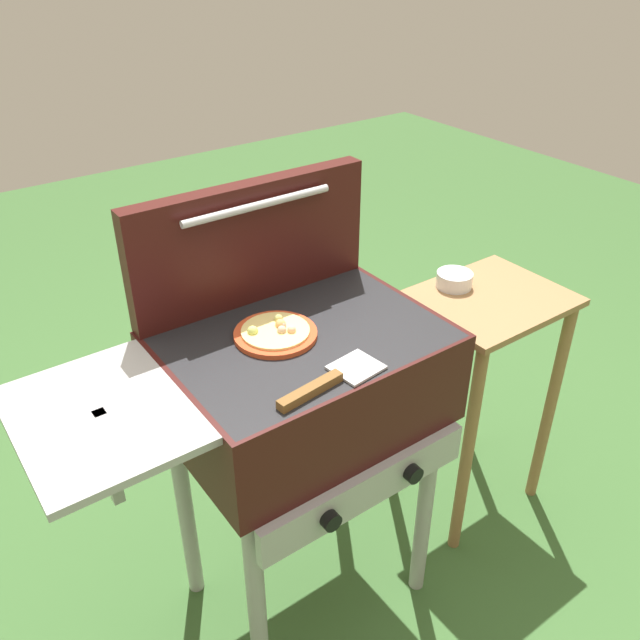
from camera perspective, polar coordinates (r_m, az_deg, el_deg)
ground_plane at (r=2.15m, az=-1.16°, el=-21.81°), size 8.00×8.00×0.00m
grill at (r=1.60m, az=-1.78°, el=-5.78°), size 0.96×0.53×0.90m
grill_lid_open at (r=1.61m, az=-5.95°, el=6.68°), size 0.63×0.08×0.30m
pizza_cheese at (r=1.52m, az=-3.85°, el=-1.10°), size 0.19×0.19×0.03m
spatula at (r=1.37m, az=0.86°, el=-5.24°), size 0.26×0.10×0.02m
prep_table at (r=2.10m, az=13.66°, el=-3.41°), size 0.44×0.36×0.78m
topping_bowl_near at (r=2.00m, az=11.47°, el=3.38°), size 0.11×0.11×0.04m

